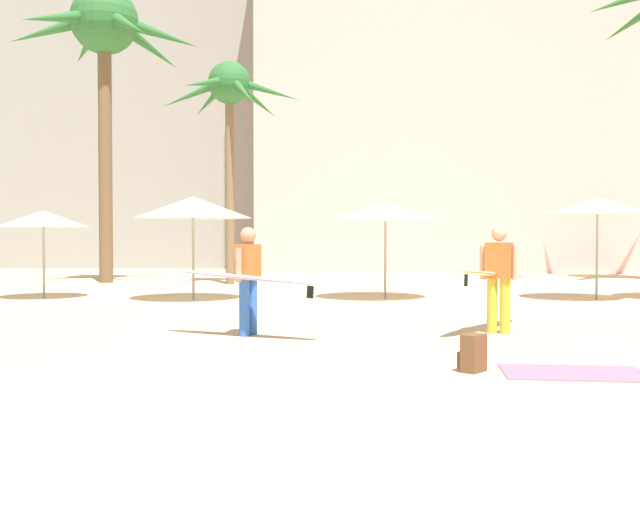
{
  "coord_description": "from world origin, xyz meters",
  "views": [
    {
      "loc": [
        -0.75,
        -5.26,
        1.51
      ],
      "look_at": [
        -0.83,
        5.78,
        1.21
      ],
      "focal_mm": 41.58,
      "sensor_mm": 36.0,
      "label": 1
    }
  ],
  "objects_px": {
    "beach_towel": "(574,373)",
    "person_mid_right": "(247,277)",
    "palm_tree_center": "(229,98)",
    "cafe_umbrella_3": "(385,212)",
    "palm_tree_right": "(105,38)",
    "cafe_umbrella_1": "(193,207)",
    "cafe_umbrella_2": "(43,219)",
    "backpack": "(473,354)",
    "person_far_right": "(497,274)",
    "cafe_umbrella_0": "(597,206)"
  },
  "relations": [
    {
      "from": "palm_tree_center",
      "to": "person_mid_right",
      "type": "bearing_deg",
      "value": -81.43
    },
    {
      "from": "cafe_umbrella_0",
      "to": "cafe_umbrella_1",
      "type": "height_order",
      "value": "cafe_umbrella_1"
    },
    {
      "from": "cafe_umbrella_2",
      "to": "beach_towel",
      "type": "bearing_deg",
      "value": -45.54
    },
    {
      "from": "beach_towel",
      "to": "palm_tree_right",
      "type": "bearing_deg",
      "value": 121.89
    },
    {
      "from": "palm_tree_right",
      "to": "cafe_umbrella_0",
      "type": "height_order",
      "value": "palm_tree_right"
    },
    {
      "from": "palm_tree_center",
      "to": "cafe_umbrella_0",
      "type": "bearing_deg",
      "value": -30.87
    },
    {
      "from": "person_far_right",
      "to": "person_mid_right",
      "type": "height_order",
      "value": "person_far_right"
    },
    {
      "from": "cafe_umbrella_1",
      "to": "person_mid_right",
      "type": "relative_size",
      "value": 1.08
    },
    {
      "from": "cafe_umbrella_2",
      "to": "beach_towel",
      "type": "distance_m",
      "value": 13.77
    },
    {
      "from": "cafe_umbrella_1",
      "to": "person_far_right",
      "type": "height_order",
      "value": "cafe_umbrella_1"
    },
    {
      "from": "backpack",
      "to": "person_far_right",
      "type": "relative_size",
      "value": 0.16
    },
    {
      "from": "cafe_umbrella_0",
      "to": "person_mid_right",
      "type": "xyz_separation_m",
      "value": [
        -7.6,
        -6.46,
        -1.32
      ]
    },
    {
      "from": "cafe_umbrella_2",
      "to": "person_mid_right",
      "type": "distance_m",
      "value": 8.87
    },
    {
      "from": "cafe_umbrella_1",
      "to": "cafe_umbrella_3",
      "type": "distance_m",
      "value": 4.58
    },
    {
      "from": "palm_tree_center",
      "to": "cafe_umbrella_2",
      "type": "relative_size",
      "value": 3.19
    },
    {
      "from": "cafe_umbrella_3",
      "to": "backpack",
      "type": "distance_m",
      "value": 9.79
    },
    {
      "from": "beach_towel",
      "to": "backpack",
      "type": "distance_m",
      "value": 1.12
    },
    {
      "from": "cafe_umbrella_3",
      "to": "beach_towel",
      "type": "bearing_deg",
      "value": -82.42
    },
    {
      "from": "palm_tree_right",
      "to": "person_mid_right",
      "type": "distance_m",
      "value": 15.77
    },
    {
      "from": "cafe_umbrella_1",
      "to": "backpack",
      "type": "xyz_separation_m",
      "value": [
        4.76,
        -9.21,
        -1.98
      ]
    },
    {
      "from": "palm_tree_center",
      "to": "cafe_umbrella_3",
      "type": "relative_size",
      "value": 2.51
    },
    {
      "from": "backpack",
      "to": "person_mid_right",
      "type": "xyz_separation_m",
      "value": [
        -2.81,
        2.87,
        0.7
      ]
    },
    {
      "from": "palm_tree_center",
      "to": "cafe_umbrella_1",
      "type": "relative_size",
      "value": 2.54
    },
    {
      "from": "backpack",
      "to": "palm_tree_right",
      "type": "bearing_deg",
      "value": -21.24
    },
    {
      "from": "person_mid_right",
      "to": "cafe_umbrella_3",
      "type": "bearing_deg",
      "value": -82.8
    },
    {
      "from": "cafe_umbrella_1",
      "to": "person_far_right",
      "type": "relative_size",
      "value": 1.06
    },
    {
      "from": "backpack",
      "to": "person_far_right",
      "type": "xyz_separation_m",
      "value": [
        1.05,
        3.4,
        0.71
      ]
    },
    {
      "from": "beach_towel",
      "to": "person_mid_right",
      "type": "distance_m",
      "value": 4.98
    },
    {
      "from": "cafe_umbrella_0",
      "to": "beach_towel",
      "type": "height_order",
      "value": "cafe_umbrella_0"
    },
    {
      "from": "cafe_umbrella_3",
      "to": "palm_tree_center",
      "type": "bearing_deg",
      "value": 129.59
    },
    {
      "from": "palm_tree_right",
      "to": "person_far_right",
      "type": "height_order",
      "value": "palm_tree_right"
    },
    {
      "from": "beach_towel",
      "to": "backpack",
      "type": "xyz_separation_m",
      "value": [
        -1.09,
        0.1,
        0.19
      ]
    },
    {
      "from": "cafe_umbrella_0",
      "to": "cafe_umbrella_2",
      "type": "xyz_separation_m",
      "value": [
        -13.24,
        0.3,
        -0.3
      ]
    },
    {
      "from": "cafe_umbrella_0",
      "to": "person_far_right",
      "type": "distance_m",
      "value": 7.13
    },
    {
      "from": "cafe_umbrella_2",
      "to": "person_mid_right",
      "type": "height_order",
      "value": "cafe_umbrella_2"
    },
    {
      "from": "beach_towel",
      "to": "person_mid_right",
      "type": "bearing_deg",
      "value": 142.75
    },
    {
      "from": "cafe_umbrella_0",
      "to": "cafe_umbrella_2",
      "type": "height_order",
      "value": "cafe_umbrella_0"
    },
    {
      "from": "cafe_umbrella_0",
      "to": "cafe_umbrella_1",
      "type": "bearing_deg",
      "value": -179.26
    },
    {
      "from": "palm_tree_right",
      "to": "cafe_umbrella_3",
      "type": "relative_size",
      "value": 3.44
    },
    {
      "from": "cafe_umbrella_3",
      "to": "backpack",
      "type": "relative_size",
      "value": 6.59
    },
    {
      "from": "cafe_umbrella_1",
      "to": "beach_towel",
      "type": "relative_size",
      "value": 1.78
    },
    {
      "from": "cafe_umbrella_2",
      "to": "person_mid_right",
      "type": "bearing_deg",
      "value": -50.14
    },
    {
      "from": "backpack",
      "to": "person_mid_right",
      "type": "height_order",
      "value": "person_mid_right"
    },
    {
      "from": "palm_tree_center",
      "to": "cafe_umbrella_2",
      "type": "bearing_deg",
      "value": -125.69
    },
    {
      "from": "cafe_umbrella_3",
      "to": "palm_tree_right",
      "type": "bearing_deg",
      "value": 144.44
    },
    {
      "from": "cafe_umbrella_0",
      "to": "cafe_umbrella_2",
      "type": "relative_size",
      "value": 1.15
    },
    {
      "from": "palm_tree_right",
      "to": "cafe_umbrella_1",
      "type": "distance_m",
      "value": 9.53
    },
    {
      "from": "cafe_umbrella_1",
      "to": "cafe_umbrella_2",
      "type": "bearing_deg",
      "value": 173.4
    },
    {
      "from": "cafe_umbrella_0",
      "to": "cafe_umbrella_1",
      "type": "distance_m",
      "value": 9.54
    },
    {
      "from": "cafe_umbrella_1",
      "to": "beach_towel",
      "type": "bearing_deg",
      "value": -57.84
    }
  ]
}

